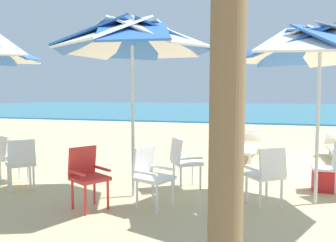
{
  "coord_description": "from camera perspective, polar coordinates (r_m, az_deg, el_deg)",
  "views": [
    {
      "loc": [
        -1.8,
        -8.38,
        1.62
      ],
      "look_at": [
        -4.01,
        -0.77,
        1.0
      ],
      "focal_mm": 37.85,
      "sensor_mm": 36.0,
      "label": 1
    }
  ],
  "objects": [
    {
      "name": "plastic_chair_7",
      "position": [
        7.0,
        -24.1,
        -5.15
      ],
      "size": [
        0.59,
        0.61,
        0.87
      ],
      "color": "white",
      "rests_on": "ground"
    },
    {
      "name": "plastic_chair_4",
      "position": [
        5.15,
        -12.87,
        -8.25
      ],
      "size": [
        0.62,
        0.61,
        0.87
      ],
      "color": "red",
      "rests_on": "ground"
    },
    {
      "name": "beachgoer_seated",
      "position": [
        17.64,
        10.19,
        0.1
      ],
      "size": [
        0.3,
        0.93,
        0.92
      ],
      "color": "red",
      "rests_on": "ground"
    },
    {
      "name": "plastic_chair_3",
      "position": [
        5.03,
        -2.76,
        -8.45
      ],
      "size": [
        0.59,
        0.56,
        0.87
      ],
      "color": "white",
      "rests_on": "ground"
    },
    {
      "name": "cooler_box",
      "position": [
        6.49,
        24.36,
        -8.56
      ],
      "size": [
        0.5,
        0.34,
        0.4
      ],
      "color": "red",
      "rests_on": "ground"
    },
    {
      "name": "plastic_chair_1",
      "position": [
        5.26,
        15.64,
        -8.02
      ],
      "size": [
        0.62,
        0.63,
        0.87
      ],
      "color": "white",
      "rests_on": "ground"
    },
    {
      "name": "beach_umbrella_0",
      "position": [
        5.58,
        23.33,
        11.16
      ],
      "size": [
        2.58,
        2.58,
        2.64
      ],
      "color": "silver",
      "rests_on": "ground"
    },
    {
      "name": "plastic_chair_6",
      "position": [
        6.41,
        -22.61,
        -5.97
      ],
      "size": [
        0.63,
        0.63,
        0.87
      ],
      "color": "white",
      "rests_on": "ground"
    },
    {
      "name": "plastic_chair_2",
      "position": [
        6.05,
        2.46,
        -6.24
      ],
      "size": [
        0.63,
        0.62,
        0.87
      ],
      "color": "white",
      "rests_on": "ground"
    },
    {
      "name": "surf_foam",
      "position": [
        18.6,
        21.69,
        -0.81
      ],
      "size": [
        80.0,
        0.7,
        0.01
      ],
      "primitive_type": "cube",
      "color": "white",
      "rests_on": "ground"
    },
    {
      "name": "sun_lounger_2",
      "position": [
        9.27,
        12.29,
        -3.92
      ],
      "size": [
        0.83,
        2.2,
        0.62
      ],
      "color": "white",
      "rests_on": "ground"
    },
    {
      "name": "beach_umbrella_1",
      "position": [
        5.57,
        -5.79,
        13.1
      ],
      "size": [
        2.48,
        2.48,
        2.81
      ],
      "color": "silver",
      "rests_on": "ground"
    },
    {
      "name": "sea",
      "position": [
        36.82,
        19.0,
        1.81
      ],
      "size": [
        80.0,
        36.0,
        0.1
      ],
      "primitive_type": "cube",
      "color": "teal",
      "rests_on": "ground"
    }
  ]
}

